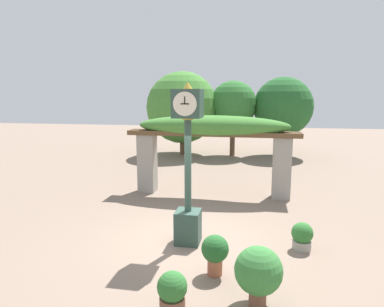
{
  "coord_description": "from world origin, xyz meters",
  "views": [
    {
      "loc": [
        1.41,
        -7.47,
        3.37
      ],
      "look_at": [
        -0.05,
        0.36,
        2.01
      ],
      "focal_mm": 32.0,
      "sensor_mm": 36.0,
      "label": 1
    }
  ],
  "objects_px": {
    "potted_plant_near_left": "(172,292)",
    "potted_plant_far_left": "(258,272)",
    "potted_plant_far_right": "(215,251)",
    "pedestal_clock": "(188,165)",
    "potted_plant_near_right": "(302,236)"
  },
  "relations": [
    {
      "from": "potted_plant_near_right",
      "to": "potted_plant_far_left",
      "type": "distance_m",
      "value": 2.48
    },
    {
      "from": "potted_plant_far_left",
      "to": "potted_plant_far_right",
      "type": "xyz_separation_m",
      "value": [
        -0.79,
        0.84,
        -0.12
      ]
    },
    {
      "from": "pedestal_clock",
      "to": "potted_plant_near_right",
      "type": "height_order",
      "value": "pedestal_clock"
    },
    {
      "from": "pedestal_clock",
      "to": "potted_plant_far_right",
      "type": "relative_size",
      "value": 4.67
    },
    {
      "from": "potted_plant_near_right",
      "to": "potted_plant_far_right",
      "type": "bearing_deg",
      "value": -141.03
    },
    {
      "from": "potted_plant_far_left",
      "to": "potted_plant_far_right",
      "type": "distance_m",
      "value": 1.16
    },
    {
      "from": "pedestal_clock",
      "to": "potted_plant_near_left",
      "type": "height_order",
      "value": "pedestal_clock"
    },
    {
      "from": "potted_plant_near_left",
      "to": "potted_plant_far_right",
      "type": "height_order",
      "value": "potted_plant_far_right"
    },
    {
      "from": "potted_plant_near_left",
      "to": "potted_plant_far_left",
      "type": "distance_m",
      "value": 1.4
    },
    {
      "from": "potted_plant_near_left",
      "to": "potted_plant_near_right",
      "type": "xyz_separation_m",
      "value": [
        2.28,
        2.7,
        -0.04
      ]
    },
    {
      "from": "potted_plant_near_left",
      "to": "potted_plant_far_left",
      "type": "relative_size",
      "value": 0.68
    },
    {
      "from": "potted_plant_near_left",
      "to": "potted_plant_far_right",
      "type": "xyz_separation_m",
      "value": [
        0.52,
        1.27,
        0.11
      ]
    },
    {
      "from": "potted_plant_far_right",
      "to": "potted_plant_far_left",
      "type": "bearing_deg",
      "value": -46.62
    },
    {
      "from": "potted_plant_far_right",
      "to": "potted_plant_near_right",
      "type": "bearing_deg",
      "value": 38.97
    },
    {
      "from": "pedestal_clock",
      "to": "potted_plant_far_left",
      "type": "bearing_deg",
      "value": -53.93
    }
  ]
}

